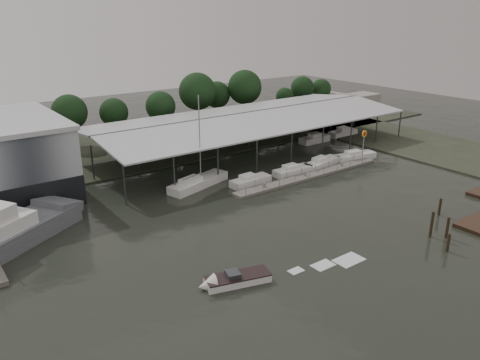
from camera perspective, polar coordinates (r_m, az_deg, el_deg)
ground at (r=55.71m, az=4.76°, el=-5.48°), size 200.00×200.00×0.00m
land_strip_far at (r=89.54m, az=-13.22°, el=3.98°), size 140.00×30.00×0.30m
land_strip_east at (r=94.87m, az=21.56°, el=3.98°), size 20.00×60.00×0.30m
covered_boat_shed at (r=84.67m, az=1.07°, el=7.81°), size 58.24×24.00×6.96m
floating_dock at (r=71.96m, az=8.54°, el=0.50°), size 28.00×2.00×1.40m
shell_fuel_sign at (r=79.54m, az=14.85°, el=4.72°), size 1.10×0.18×5.55m
distant_commercial_buildings at (r=125.80m, az=11.79°, el=9.38°), size 22.00×8.00×4.00m
grey_trawler at (r=55.42m, az=-27.08°, el=-6.08°), size 19.42×14.47×8.84m
white_sailboat at (r=67.33m, az=-5.18°, el=-0.32°), size 10.58×5.36×13.30m
speedboat_underway at (r=44.14m, az=-0.99°, el=-12.12°), size 17.44×6.58×2.00m
moored_cruiser_0 at (r=67.93m, az=1.26°, el=-0.09°), size 6.46×2.45×1.70m
moored_cruiser_1 at (r=72.71m, az=6.44°, el=1.14°), size 6.70×2.30×1.70m
moored_cruiser_2 at (r=77.23m, az=9.95°, el=2.09°), size 7.90×3.47×1.70m
moored_cruiser_3 at (r=82.03m, az=13.79°, el=2.86°), size 7.82×3.51×1.70m
mooring_pilings at (r=56.88m, az=25.47°, el=-5.82°), size 8.24×11.06×3.71m
horizon_tree_line at (r=103.40m, az=-3.62°, el=10.25°), size 69.21×10.46×11.81m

